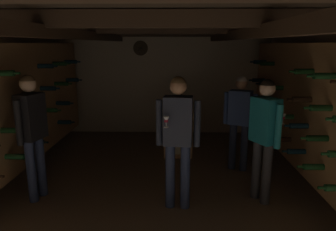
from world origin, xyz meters
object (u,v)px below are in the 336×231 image
(person_host_center, at_px, (178,131))
(person_guest_far_right, at_px, (240,115))
(person_guest_mid_left, at_px, (32,126))
(wine_crate_stack, at_px, (178,132))
(display_bottle, at_px, (181,102))
(person_guest_mid_right, at_px, (264,130))

(person_host_center, relative_size, person_guest_far_right, 1.08)
(person_guest_mid_left, relative_size, person_guest_far_right, 1.08)
(person_host_center, bearing_deg, wine_crate_stack, 89.54)
(person_host_center, bearing_deg, person_guest_far_right, 51.61)
(display_bottle, relative_size, person_host_center, 0.21)
(display_bottle, relative_size, person_guest_mid_left, 0.21)
(person_guest_mid_right, bearing_deg, person_guest_mid_left, -179.74)
(display_bottle, height_order, person_host_center, person_host_center)
(person_guest_far_right, bearing_deg, display_bottle, 148.81)
(person_host_center, bearing_deg, person_guest_mid_right, 10.70)
(wine_crate_stack, relative_size, display_bottle, 2.57)
(display_bottle, height_order, person_guest_mid_right, person_guest_mid_right)
(person_host_center, distance_m, person_guest_mid_left, 1.89)
(wine_crate_stack, xyz_separation_m, display_bottle, (0.06, -0.07, 0.59))
(person_guest_mid_right, xyz_separation_m, person_guest_mid_left, (-2.98, -0.01, 0.03))
(person_host_center, xyz_separation_m, person_guest_mid_right, (1.10, 0.21, -0.04))
(wine_crate_stack, xyz_separation_m, person_guest_mid_left, (-1.89, -1.70, 0.56))
(display_bottle, xyz_separation_m, person_guest_mid_left, (-1.95, -1.63, -0.03))
(display_bottle, bearing_deg, person_guest_mid_left, -140.05)
(display_bottle, relative_size, person_guest_far_right, 0.23)
(person_guest_far_right, bearing_deg, person_host_center, -128.39)
(wine_crate_stack, distance_m, display_bottle, 0.59)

